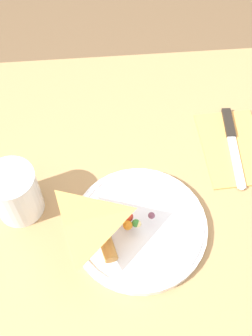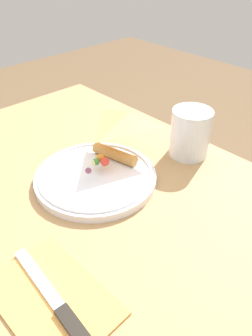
# 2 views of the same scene
# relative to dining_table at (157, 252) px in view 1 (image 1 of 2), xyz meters

# --- Properties ---
(ground_plane) EXTENTS (6.00, 6.00, 0.00)m
(ground_plane) POSITION_rel_dining_table_xyz_m (0.00, 0.00, -0.62)
(ground_plane) COLOR brown
(dining_table) EXTENTS (0.92, 0.68, 0.75)m
(dining_table) POSITION_rel_dining_table_xyz_m (0.00, 0.00, 0.00)
(dining_table) COLOR #A87F51
(dining_table) RESTS_ON ground_plane
(plate_pizza) EXTENTS (0.25, 0.25, 0.05)m
(plate_pizza) POSITION_rel_dining_table_xyz_m (0.01, -0.05, 0.15)
(plate_pizza) COLOR white
(plate_pizza) RESTS_ON dining_table
(milk_glass) EXTENTS (0.09, 0.09, 0.11)m
(milk_glass) POSITION_rel_dining_table_xyz_m (-0.06, -0.26, 0.19)
(milk_glass) COLOR white
(milk_glass) RESTS_ON dining_table
(napkin_folded) EXTENTS (0.19, 0.13, 0.00)m
(napkin_folded) POSITION_rel_dining_table_xyz_m (-0.16, 0.17, 0.14)
(napkin_folded) COLOR #E59E4C
(napkin_folded) RESTS_ON dining_table
(butter_knife) EXTENTS (0.21, 0.03, 0.01)m
(butter_knife) POSITION_rel_dining_table_xyz_m (-0.17, 0.17, 0.14)
(butter_knife) COLOR black
(butter_knife) RESTS_ON napkin_folded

